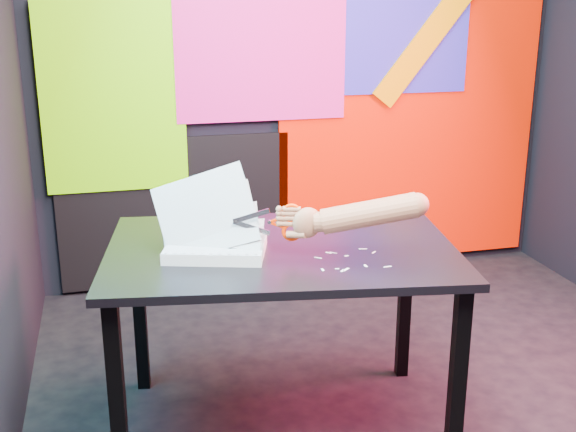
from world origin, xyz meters
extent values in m
cube|color=black|center=(0.00, 0.00, 0.00)|extent=(3.00, 3.00, 0.01)
cube|color=black|center=(0.00, 1.50, 1.35)|extent=(3.00, 0.01, 2.70)
cube|color=#ED1600|center=(0.65, 1.47, 0.85)|extent=(1.60, 0.02, 1.60)
cube|color=#3229B8|center=(0.55, 1.46, 1.45)|extent=(0.85, 0.02, 0.75)
cube|color=#EA1C85|center=(-0.25, 1.45, 1.35)|extent=(0.95, 0.02, 0.80)
cube|color=#72F000|center=(-1.05, 1.46, 1.10)|extent=(0.75, 0.02, 1.00)
cube|color=orange|center=(0.85, 1.44, 1.55)|extent=(0.91, 0.02, 1.11)
cube|color=black|center=(-0.75, 1.47, 0.45)|extent=(1.30, 0.02, 0.85)
cube|color=black|center=(-1.13, -0.33, 0.36)|extent=(0.06, 0.06, 0.72)
cube|color=black|center=(-1.02, 0.37, 0.36)|extent=(0.06, 0.06, 0.72)
cube|color=black|center=(-0.01, -0.51, 0.36)|extent=(0.06, 0.06, 0.72)
cube|color=black|center=(0.10, 0.20, 0.36)|extent=(0.06, 0.06, 0.72)
cube|color=black|center=(-0.51, -0.07, 0.73)|extent=(1.37, 1.02, 0.03)
cube|color=white|center=(-0.75, -0.09, 0.77)|extent=(0.40, 0.34, 0.04)
cube|color=white|center=(-0.75, -0.09, 0.79)|extent=(0.40, 0.34, 0.00)
cube|color=white|center=(-0.75, -0.09, 0.80)|extent=(0.38, 0.33, 0.10)
cube|color=white|center=(-0.76, -0.07, 0.82)|extent=(0.35, 0.29, 0.18)
cube|color=white|center=(-0.77, -0.06, 0.87)|extent=(0.33, 0.24, 0.25)
cube|color=white|center=(-0.78, -0.04, 0.91)|extent=(0.36, 0.18, 0.30)
cylinder|color=#2A2A2C|center=(-0.93, -0.15, 0.79)|extent=(0.01, 0.01, 0.00)
cylinder|color=#2A2A2C|center=(-0.90, -0.16, 0.79)|extent=(0.01, 0.01, 0.00)
cylinder|color=#2A2A2C|center=(-0.87, -0.17, 0.79)|extent=(0.01, 0.01, 0.00)
cylinder|color=#2A2A2C|center=(-0.85, -0.18, 0.79)|extent=(0.01, 0.01, 0.00)
cylinder|color=#2A2A2C|center=(-0.82, -0.19, 0.79)|extent=(0.01, 0.01, 0.00)
cylinder|color=#2A2A2C|center=(-0.79, -0.20, 0.79)|extent=(0.01, 0.01, 0.00)
cylinder|color=#2A2A2C|center=(-0.76, -0.21, 0.79)|extent=(0.01, 0.01, 0.00)
cylinder|color=#2A2A2C|center=(-0.73, -0.21, 0.79)|extent=(0.01, 0.01, 0.00)
cylinder|color=#2A2A2C|center=(-0.70, -0.22, 0.79)|extent=(0.01, 0.01, 0.00)
cylinder|color=#2A2A2C|center=(-0.67, -0.23, 0.79)|extent=(0.01, 0.01, 0.00)
cylinder|color=#2A2A2C|center=(-0.64, -0.24, 0.79)|extent=(0.01, 0.01, 0.00)
cylinder|color=#2A2A2C|center=(-0.87, 0.06, 0.79)|extent=(0.01, 0.01, 0.00)
cylinder|color=#2A2A2C|center=(-0.84, 0.06, 0.79)|extent=(0.01, 0.01, 0.00)
cylinder|color=#2A2A2C|center=(-0.81, 0.05, 0.79)|extent=(0.01, 0.01, 0.00)
cylinder|color=#2A2A2C|center=(-0.78, 0.04, 0.79)|extent=(0.01, 0.01, 0.00)
cylinder|color=#2A2A2C|center=(-0.75, 0.03, 0.79)|extent=(0.01, 0.01, 0.00)
cylinder|color=#2A2A2C|center=(-0.72, 0.02, 0.79)|extent=(0.01, 0.01, 0.00)
cylinder|color=#2A2A2C|center=(-0.69, 0.01, 0.79)|extent=(0.01, 0.01, 0.00)
cylinder|color=#2A2A2C|center=(-0.66, 0.00, 0.79)|extent=(0.01, 0.01, 0.00)
cylinder|color=#2A2A2C|center=(-0.63, -0.01, 0.79)|extent=(0.01, 0.01, 0.00)
cylinder|color=#2A2A2C|center=(-0.60, -0.02, 0.79)|extent=(0.01, 0.01, 0.00)
cylinder|color=#2A2A2C|center=(-0.58, -0.02, 0.79)|extent=(0.01, 0.01, 0.00)
cube|color=black|center=(-0.82, -0.02, 0.79)|extent=(0.06, 0.03, 0.00)
cube|color=black|center=(-0.73, -0.07, 0.79)|extent=(0.05, 0.02, 0.00)
cube|color=black|center=(-0.80, -0.11, 0.79)|extent=(0.08, 0.03, 0.00)
cube|color=black|center=(-0.70, -0.16, 0.79)|extent=(0.04, 0.02, 0.00)
cube|color=silver|center=(-0.64, -0.13, 0.89)|extent=(0.13, 0.04, 0.06)
cube|color=silver|center=(-0.64, -0.13, 0.85)|extent=(0.13, 0.04, 0.06)
cylinder|color=silver|center=(-0.58, -0.15, 0.87)|extent=(0.02, 0.02, 0.01)
cube|color=#F02B00|center=(-0.55, -0.16, 0.87)|extent=(0.05, 0.02, 0.02)
cube|color=#F02B00|center=(-0.55, -0.16, 0.88)|extent=(0.05, 0.02, 0.02)
torus|color=#F02B00|center=(-0.50, -0.18, 0.91)|extent=(0.07, 0.04, 0.07)
torus|color=#F02B00|center=(-0.50, -0.18, 0.84)|extent=(0.07, 0.04, 0.07)
ellipsoid|color=#975F36|center=(-0.45, -0.19, 0.87)|extent=(0.10, 0.06, 0.11)
cylinder|color=#975F36|center=(-0.50, -0.18, 0.87)|extent=(0.08, 0.04, 0.02)
cylinder|color=#975F36|center=(-0.50, -0.18, 0.89)|extent=(0.08, 0.04, 0.02)
cylinder|color=#975F36|center=(-0.50, -0.18, 0.91)|extent=(0.07, 0.04, 0.02)
cylinder|color=#975F36|center=(-0.50, -0.18, 0.92)|extent=(0.07, 0.04, 0.02)
cylinder|color=#975F36|center=(-0.49, -0.19, 0.84)|extent=(0.07, 0.06, 0.03)
cylinder|color=#975F36|center=(-0.40, -0.21, 0.88)|extent=(0.08, 0.09, 0.07)
cylinder|color=#975F36|center=(-0.25, -0.26, 0.91)|extent=(0.35, 0.19, 0.15)
sphere|color=#975F36|center=(-0.10, -0.31, 0.95)|extent=(0.08, 0.08, 0.08)
cube|color=white|center=(-0.37, -0.35, 0.75)|extent=(0.02, 0.02, 0.00)
cube|color=white|center=(-0.42, -0.22, 0.75)|extent=(0.02, 0.02, 0.00)
cube|color=white|center=(-0.28, -0.33, 0.75)|extent=(0.01, 0.02, 0.00)
cube|color=white|center=(-0.39, -0.33, 0.75)|extent=(0.01, 0.01, 0.00)
cube|color=white|center=(-0.22, -0.36, 0.75)|extent=(0.03, 0.01, 0.00)
cube|color=white|center=(-0.36, -0.34, 0.75)|extent=(0.03, 0.03, 0.00)
cube|color=white|center=(-0.37, -0.18, 0.75)|extent=(0.02, 0.02, 0.00)
cube|color=white|center=(-0.44, -0.33, 0.75)|extent=(0.01, 0.02, 0.00)
cube|color=white|center=(-0.32, -0.22, 0.75)|extent=(0.02, 0.01, 0.00)
cube|color=white|center=(-0.35, -0.18, 0.75)|extent=(0.02, 0.02, 0.00)
cube|color=white|center=(-0.24, -0.17, 0.75)|extent=(0.03, 0.01, 0.00)
cube|color=white|center=(-0.21, -0.21, 0.75)|extent=(0.02, 0.02, 0.00)
camera|label=1|loc=(-1.10, -2.46, 1.63)|focal=45.00mm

